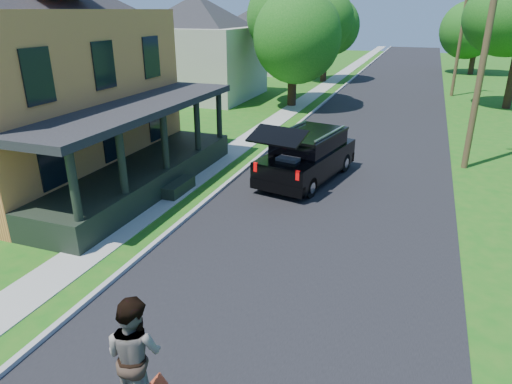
% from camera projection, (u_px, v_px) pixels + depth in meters
% --- Properties ---
extents(ground, '(140.00, 140.00, 0.00)m').
position_uv_depth(ground, '(264.00, 326.00, 9.58)').
color(ground, '#156013').
rests_on(ground, ground).
extents(street, '(8.00, 120.00, 0.02)m').
position_uv_depth(street, '(375.00, 122.00, 27.00)').
color(street, black).
rests_on(street, ground).
extents(curb, '(0.15, 120.00, 0.12)m').
position_uv_depth(curb, '(308.00, 116.00, 28.30)').
color(curb, '#9B9C97').
rests_on(curb, ground).
extents(sidewalk, '(1.30, 120.00, 0.03)m').
position_uv_depth(sidewalk, '(285.00, 115.00, 28.79)').
color(sidewalk, '#9A9B92').
rests_on(sidewalk, ground).
extents(front_walk, '(6.50, 1.20, 0.03)m').
position_uv_depth(front_walk, '(86.00, 179.00, 17.85)').
color(front_walk, '#9A9B92').
rests_on(front_walk, ground).
extents(neighbor_house_mid, '(12.78, 12.78, 8.30)m').
position_uv_depth(neighbor_house_mid, '(198.00, 39.00, 33.24)').
color(neighbor_house_mid, beige).
rests_on(neighbor_house_mid, ground).
extents(neighbor_house_far, '(12.78, 12.78, 8.30)m').
position_uv_depth(neighbor_house_far, '(268.00, 30.00, 47.17)').
color(neighbor_house_far, beige).
rests_on(neighbor_house_far, ground).
extents(black_suv, '(3.01, 5.64, 2.50)m').
position_uv_depth(black_suv, '(307.00, 156.00, 17.51)').
color(black_suv, black).
rests_on(black_suv, ground).
extents(skateboarder, '(1.04, 0.87, 1.93)m').
position_uv_depth(skateboarder, '(135.00, 353.00, 6.74)').
color(skateboarder, black).
rests_on(skateboarder, ground).
extents(tree_left_mid, '(6.89, 7.10, 8.35)m').
position_uv_depth(tree_left_mid, '(294.00, 22.00, 29.55)').
color(tree_left_mid, black).
rests_on(tree_left_mid, ground).
extents(tree_left_far, '(6.46, 6.66, 7.82)m').
position_uv_depth(tree_left_far, '(326.00, 23.00, 40.18)').
color(tree_left_far, black).
rests_on(tree_left_far, ground).
extents(tree_right_far, '(5.62, 5.53, 8.02)m').
position_uv_depth(tree_right_far, '(479.00, 22.00, 44.69)').
color(tree_right_far, black).
rests_on(tree_right_far, ground).
extents(utility_pole_near, '(1.56, 0.50, 10.17)m').
position_uv_depth(utility_pole_near, '(487.00, 37.00, 17.24)').
color(utility_pole_near, '#4F4024').
rests_on(utility_pole_near, ground).
extents(utility_pole_far, '(1.49, 0.41, 9.24)m').
position_uv_depth(utility_pole_far, '(462.00, 30.00, 33.23)').
color(utility_pole_far, '#4F4024').
rests_on(utility_pole_far, ground).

